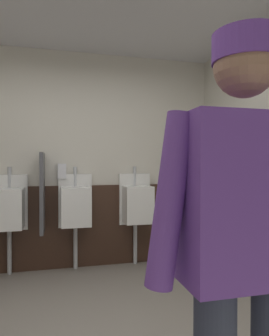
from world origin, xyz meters
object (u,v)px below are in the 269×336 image
(urinal_middle, at_px, (76,206))
(urinal_right, at_px, (137,204))
(person, at_px, (246,243))
(soap_dispenser, at_px, (62,171))
(urinal_left, at_px, (8,208))

(urinal_middle, height_order, urinal_right, same)
(person, bearing_deg, soap_dispenser, 101.34)
(urinal_middle, relative_size, urinal_right, 1.00)
(urinal_middle, height_order, soap_dispenser, soap_dispenser)
(urinal_left, relative_size, soap_dispenser, 6.89)
(urinal_right, bearing_deg, urinal_middle, 180.00)
(soap_dispenser, bearing_deg, urinal_middle, -37.34)
(urinal_left, bearing_deg, soap_dispenser, 11.38)
(urinal_middle, distance_m, person, 2.77)
(urinal_right, xyz_separation_m, soap_dispenser, (-0.91, 0.12, 0.41))
(urinal_left, height_order, soap_dispenser, soap_dispenser)
(urinal_left, xyz_separation_m, soap_dispenser, (0.59, 0.12, 0.41))
(person, bearing_deg, urinal_right, 83.03)
(urinal_right, distance_m, soap_dispenser, 1.00)
(urinal_right, bearing_deg, urinal_left, 180.00)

